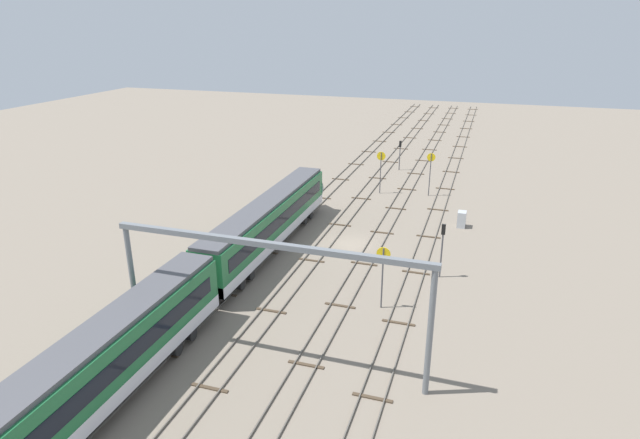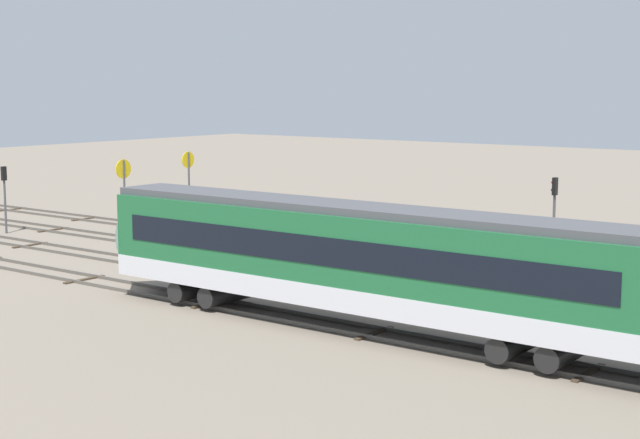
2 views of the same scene
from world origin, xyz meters
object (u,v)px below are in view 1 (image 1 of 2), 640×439
speed_sign_far_trackside (383,268)px  signal_light_trackside_approach (400,151)px  signal_light_trackside_departure (442,243)px  relay_cabinet (462,219)px  overhead_gantry (267,271)px  speed_sign_near_foreground (381,166)px  speed_sign_mid_trackside (430,168)px

speed_sign_far_trackside → signal_light_trackside_approach: size_ratio=1.16×
signal_light_trackside_approach → signal_light_trackside_departure: (-33.31, -9.39, 0.30)m
signal_light_trackside_approach → signal_light_trackside_departure: bearing=-164.3°
signal_light_trackside_departure → relay_cabinet: signal_light_trackside_departure is taller
speed_sign_far_trackside → signal_light_trackside_approach: speed_sign_far_trackside is taller
overhead_gantry → signal_light_trackside_approach: bearing=0.4°
signal_light_trackside_departure → speed_sign_far_trackside: bearing=150.8°
speed_sign_near_foreground → relay_cabinet: 14.13m
overhead_gantry → signal_light_trackside_departure: size_ratio=4.20×
signal_light_trackside_approach → relay_cabinet: bearing=-153.6°
overhead_gantry → signal_light_trackside_departure: 18.34m
signal_light_trackside_departure → relay_cabinet: size_ratio=2.82×
speed_sign_near_foreground → speed_sign_far_trackside: speed_sign_near_foreground is taller
overhead_gantry → signal_light_trackside_departure: (15.62, -9.03, -3.31)m
speed_sign_near_foreground → speed_sign_mid_trackside: speed_sign_mid_trackside is taller
signal_light_trackside_approach → signal_light_trackside_departure: signal_light_trackside_departure is taller
overhead_gantry → speed_sign_near_foreground: (37.10, 0.74, -2.85)m
signal_light_trackside_approach → overhead_gantry: bearing=-179.6°
speed_sign_mid_trackside → signal_light_trackside_departure: (-22.37, -3.75, -0.44)m
speed_sign_far_trackside → speed_sign_near_foreground: bearing=12.2°
speed_sign_mid_trackside → signal_light_trackside_approach: bearing=27.3°
overhead_gantry → speed_sign_mid_trackside: bearing=-7.9°
overhead_gantry → speed_sign_near_foreground: 37.22m
speed_sign_far_trackside → relay_cabinet: size_ratio=2.92×
speed_sign_mid_trackside → relay_cabinet: 11.14m
signal_light_trackside_approach → signal_light_trackside_departure: size_ratio=0.89×
speed_sign_near_foreground → signal_light_trackside_departure: (-21.49, -9.76, -0.46)m
speed_sign_mid_trackside → signal_light_trackside_departure: bearing=-170.5°
overhead_gantry → signal_light_trackside_approach: overhead_gantry is taller
speed_sign_mid_trackside → signal_light_trackside_approach: (10.94, 5.64, -0.75)m
speed_sign_far_trackside → signal_light_trackside_departure: speed_sign_far_trackside is taller
speed_sign_mid_trackside → overhead_gantry: bearing=172.1°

